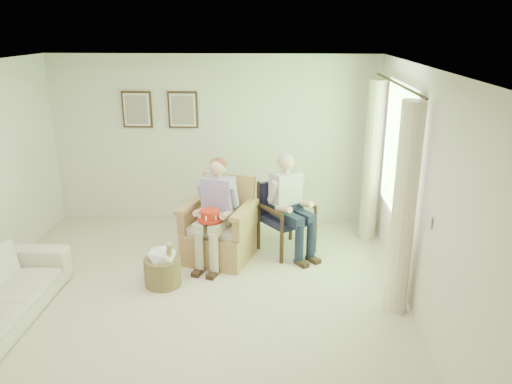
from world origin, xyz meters
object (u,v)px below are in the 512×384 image
Objects in this scene: hatbox at (163,266)px; wood_armchair at (287,213)px; person_wicker at (217,205)px; person_dark at (287,198)px; red_hat at (210,216)px; wicker_armchair at (219,234)px.

wood_armchair is at bearing 36.94° from hatbox.
hatbox is (-0.59, -0.64, -0.55)m from person_wicker.
red_hat is at bearing 170.51° from person_dark.
red_hat is at bearing 177.39° from wood_armchair.
person_dark is at bearing -127.39° from wood_armchair.
red_hat is (-0.07, -0.34, 0.38)m from wicker_armchair.
wicker_armchair is at bearing 78.57° from red_hat.
wicker_armchair is at bearing 153.61° from person_dark.
person_wicker is at bearing 47.42° from hatbox.
person_dark is (0.90, 0.17, 0.45)m from wicker_armchair.
wood_armchair is 1.20m from red_hat.
wicker_armchair is 0.80× the size of person_dark.
red_hat is (-0.97, -0.51, -0.07)m from person_dark.
hatbox is (-1.49, -0.96, -0.54)m from person_dark.
person_dark is at bearing 32.82° from hatbox.
person_dark is 2.09× the size of hatbox.
wood_armchair is 3.21× the size of red_hat.
wicker_armchair reaches higher than red_hat.
person_dark is 1.10m from red_hat.
red_hat reaches higher than hatbox.
wicker_armchair is at bearing 105.22° from person_wicker.
wood_armchair is at bearing 34.77° from red_hat.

